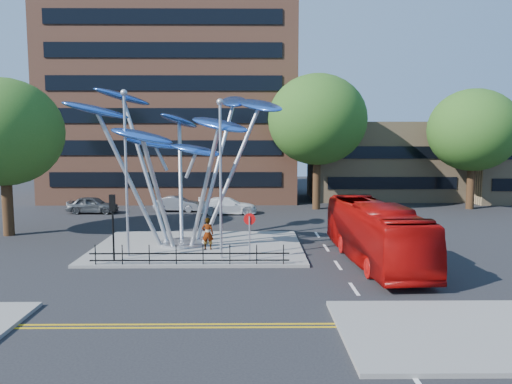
{
  "coord_description": "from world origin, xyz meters",
  "views": [
    {
      "loc": [
        2.07,
        -22.75,
        6.48
      ],
      "look_at": [
        2.35,
        4.0,
        3.54
      ],
      "focal_mm": 35.0,
      "sensor_mm": 36.0,
      "label": 1
    }
  ],
  "objects_px": {
    "parked_car_left": "(93,205)",
    "parked_car_right": "(228,206)",
    "tree_far": "(473,130)",
    "pedestrian": "(208,234)",
    "red_bus": "(375,233)",
    "parked_car_mid": "(177,204)",
    "no_entry_sign_island": "(250,228)",
    "traffic_light_island": "(113,213)",
    "tree_right": "(317,120)",
    "tree_left": "(4,132)",
    "street_lamp_left": "(126,159)",
    "leaf_sculpture": "(180,131)",
    "street_lamp_right": "(220,164)"
  },
  "relations": [
    {
      "from": "no_entry_sign_island",
      "to": "parked_car_right",
      "type": "distance_m",
      "value": 16.69
    },
    {
      "from": "tree_far",
      "to": "street_lamp_right",
      "type": "height_order",
      "value": "tree_far"
    },
    {
      "from": "tree_far",
      "to": "street_lamp_left",
      "type": "relative_size",
      "value": 1.23
    },
    {
      "from": "parked_car_right",
      "to": "pedestrian",
      "type": "bearing_deg",
      "value": 172.1
    },
    {
      "from": "leaf_sculpture",
      "to": "parked_car_right",
      "type": "bearing_deg",
      "value": 80.06
    },
    {
      "from": "traffic_light_island",
      "to": "pedestrian",
      "type": "bearing_deg",
      "value": 28.5
    },
    {
      "from": "tree_far",
      "to": "leaf_sculpture",
      "type": "height_order",
      "value": "tree_far"
    },
    {
      "from": "leaf_sculpture",
      "to": "street_lamp_right",
      "type": "height_order",
      "value": "leaf_sculpture"
    },
    {
      "from": "tree_right",
      "to": "parked_car_left",
      "type": "distance_m",
      "value": 20.94
    },
    {
      "from": "tree_far",
      "to": "traffic_light_island",
      "type": "distance_m",
      "value": 33.61
    },
    {
      "from": "tree_left",
      "to": "parked_car_left",
      "type": "height_order",
      "value": "tree_left"
    },
    {
      "from": "tree_far",
      "to": "parked_car_right",
      "type": "xyz_separation_m",
      "value": [
        -21.9,
        -2.94,
        -6.39
      ]
    },
    {
      "from": "tree_left",
      "to": "street_lamp_left",
      "type": "height_order",
      "value": "tree_left"
    },
    {
      "from": "street_lamp_right",
      "to": "leaf_sculpture",
      "type": "bearing_deg",
      "value": 124.91
    },
    {
      "from": "street_lamp_left",
      "to": "traffic_light_island",
      "type": "height_order",
      "value": "street_lamp_left"
    },
    {
      "from": "no_entry_sign_island",
      "to": "pedestrian",
      "type": "xyz_separation_m",
      "value": [
        -2.38,
        2.49,
        -0.75
      ]
    },
    {
      "from": "red_bus",
      "to": "parked_car_mid",
      "type": "distance_m",
      "value": 22.24
    },
    {
      "from": "no_entry_sign_island",
      "to": "leaf_sculpture",
      "type": "bearing_deg",
      "value": 134.33
    },
    {
      "from": "red_bus",
      "to": "no_entry_sign_island",
      "type": "bearing_deg",
      "value": 177.4
    },
    {
      "from": "leaf_sculpture",
      "to": "pedestrian",
      "type": "bearing_deg",
      "value": -44.68
    },
    {
      "from": "tree_right",
      "to": "tree_left",
      "type": "xyz_separation_m",
      "value": [
        -22.0,
        -12.0,
        -1.24
      ]
    },
    {
      "from": "red_bus",
      "to": "pedestrian",
      "type": "xyz_separation_m",
      "value": [
        -8.88,
        2.4,
        -0.49
      ]
    },
    {
      "from": "pedestrian",
      "to": "parked_car_right",
      "type": "distance_m",
      "value": 14.07
    },
    {
      "from": "leaf_sculpture",
      "to": "parked_car_mid",
      "type": "height_order",
      "value": "leaf_sculpture"
    },
    {
      "from": "street_lamp_right",
      "to": "pedestrian",
      "type": "height_order",
      "value": "street_lamp_right"
    },
    {
      "from": "no_entry_sign_island",
      "to": "street_lamp_left",
      "type": "bearing_deg",
      "value": 171.39
    },
    {
      "from": "pedestrian",
      "to": "no_entry_sign_island",
      "type": "bearing_deg",
      "value": 137.66
    },
    {
      "from": "parked_car_left",
      "to": "traffic_light_island",
      "type": "bearing_deg",
      "value": -156.54
    },
    {
      "from": "red_bus",
      "to": "parked_car_mid",
      "type": "xyz_separation_m",
      "value": [
        -12.9,
        18.09,
        -0.89
      ]
    },
    {
      "from": "street_lamp_left",
      "to": "parked_car_mid",
      "type": "distance_m",
      "value": 17.83
    },
    {
      "from": "red_bus",
      "to": "tree_left",
      "type": "bearing_deg",
      "value": 158.41
    },
    {
      "from": "tree_far",
      "to": "pedestrian",
      "type": "distance_m",
      "value": 28.74
    },
    {
      "from": "tree_far",
      "to": "parked_car_right",
      "type": "distance_m",
      "value": 23.0
    },
    {
      "from": "tree_left",
      "to": "red_bus",
      "type": "bearing_deg",
      "value": -18.19
    },
    {
      "from": "red_bus",
      "to": "parked_car_right",
      "type": "relative_size",
      "value": 2.27
    },
    {
      "from": "street_lamp_right",
      "to": "parked_car_right",
      "type": "height_order",
      "value": "street_lamp_right"
    },
    {
      "from": "parked_car_left",
      "to": "parked_car_right",
      "type": "distance_m",
      "value": 11.59
    },
    {
      "from": "tree_right",
      "to": "no_entry_sign_island",
      "type": "distance_m",
      "value": 21.31
    },
    {
      "from": "no_entry_sign_island",
      "to": "parked_car_right",
      "type": "height_order",
      "value": "no_entry_sign_island"
    },
    {
      "from": "tree_far",
      "to": "no_entry_sign_island",
      "type": "height_order",
      "value": "tree_far"
    },
    {
      "from": "tree_left",
      "to": "leaf_sculpture",
      "type": "bearing_deg",
      "value": -15.55
    },
    {
      "from": "tree_left",
      "to": "tree_far",
      "type": "distance_m",
      "value": 37.95
    },
    {
      "from": "tree_far",
      "to": "street_lamp_left",
      "type": "height_order",
      "value": "tree_far"
    },
    {
      "from": "traffic_light_island",
      "to": "parked_car_left",
      "type": "distance_m",
      "value": 18.4
    },
    {
      "from": "street_lamp_right",
      "to": "traffic_light_island",
      "type": "distance_m",
      "value": 6.05
    },
    {
      "from": "traffic_light_island",
      "to": "parked_car_left",
      "type": "height_order",
      "value": "traffic_light_island"
    },
    {
      "from": "leaf_sculpture",
      "to": "no_entry_sign_island",
      "type": "bearing_deg",
      "value": -45.67
    },
    {
      "from": "street_lamp_right",
      "to": "tree_far",
      "type": "bearing_deg",
      "value": 41.47
    },
    {
      "from": "street_lamp_right",
      "to": "traffic_light_island",
      "type": "relative_size",
      "value": 2.42
    },
    {
      "from": "tree_right",
      "to": "street_lamp_left",
      "type": "bearing_deg",
      "value": -124.05
    }
  ]
}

